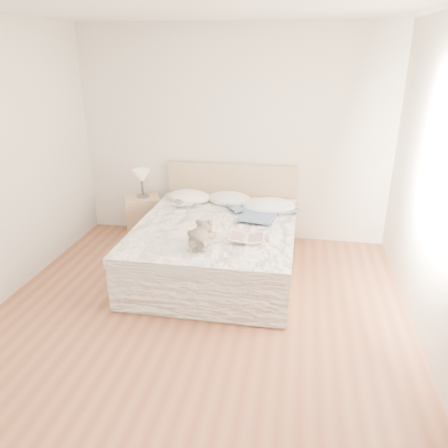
{
  "coord_description": "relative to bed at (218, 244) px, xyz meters",
  "views": [
    {
      "loc": [
        0.87,
        -3.28,
        2.37
      ],
      "look_at": [
        0.1,
        1.05,
        0.62
      ],
      "focal_mm": 35.0,
      "sensor_mm": 36.0,
      "label": 1
    }
  ],
  "objects": [
    {
      "name": "pillow_right",
      "position": [
        0.54,
        0.47,
        0.33
      ],
      "size": [
        0.68,
        0.52,
        0.19
      ],
      "primitive_type": "ellipsoid",
      "rotation": [
        0.0,
        0.0,
        0.13
      ],
      "color": "white",
      "rests_on": "bed"
    },
    {
      "name": "floor",
      "position": [
        0.0,
        -1.19,
        -0.31
      ],
      "size": [
        4.0,
        4.5,
        0.0
      ],
      "primitive_type": "cube",
      "color": "brown",
      "rests_on": "ground"
    },
    {
      "name": "bed",
      "position": [
        0.0,
        0.0,
        0.0
      ],
      "size": [
        1.72,
        2.14,
        1.0
      ],
      "color": "tan",
      "rests_on": "floor"
    },
    {
      "name": "blouse",
      "position": [
        0.45,
        0.21,
        0.32
      ],
      "size": [
        0.7,
        0.73,
        0.02
      ],
      "primitive_type": null,
      "rotation": [
        0.0,
        0.0,
        -0.18
      ],
      "color": "#395074",
      "rests_on": "bed"
    },
    {
      "name": "nightstand",
      "position": [
        -1.18,
        0.78,
        -0.03
      ],
      "size": [
        0.57,
        0.55,
        0.56
      ],
      "primitive_type": "cube",
      "rotation": [
        0.0,
        0.0,
        0.41
      ],
      "color": "tan",
      "rests_on": "floor"
    },
    {
      "name": "wall_back",
      "position": [
        0.0,
        1.06,
        1.04
      ],
      "size": [
        4.0,
        0.02,
        2.7
      ],
      "primitive_type": "cube",
      "color": "silver",
      "rests_on": "ground"
    },
    {
      "name": "pillow_left",
      "position": [
        -0.49,
        0.65,
        0.33
      ],
      "size": [
        0.6,
        0.46,
        0.16
      ],
      "primitive_type": "ellipsoid",
      "rotation": [
        0.0,
        0.0,
        -0.15
      ],
      "color": "white",
      "rests_on": "bed"
    },
    {
      "name": "table_lamp",
      "position": [
        -1.16,
        0.79,
        0.52
      ],
      "size": [
        0.27,
        0.27,
        0.36
      ],
      "color": "#4F4844",
      "rests_on": "nightstand"
    },
    {
      "name": "wall_front",
      "position": [
        0.0,
        -3.44,
        1.04
      ],
      "size": [
        4.0,
        0.02,
        2.7
      ],
      "primitive_type": "cube",
      "color": "silver",
      "rests_on": "ground"
    },
    {
      "name": "pillow_middle",
      "position": [
        0.04,
        0.65,
        0.33
      ],
      "size": [
        0.67,
        0.56,
        0.17
      ],
      "primitive_type": "ellipsoid",
      "rotation": [
        0.0,
        0.0,
        -0.29
      ],
      "color": "silver",
      "rests_on": "bed"
    },
    {
      "name": "photo_book",
      "position": [
        -0.5,
        0.42,
        0.32
      ],
      "size": [
        0.29,
        0.22,
        0.02
      ],
      "primitive_type": "cube",
      "rotation": [
        0.0,
        0.0,
        -0.09
      ],
      "color": "silver",
      "rests_on": "bed"
    },
    {
      "name": "teddy_bear",
      "position": [
        -0.04,
        -0.73,
        0.34
      ],
      "size": [
        0.27,
        0.37,
        0.19
      ],
      "primitive_type": null,
      "rotation": [
        0.0,
        0.0,
        0.04
      ],
      "color": "#62574D",
      "rests_on": "bed"
    },
    {
      "name": "window",
      "position": [
        1.99,
        -0.89,
        1.14
      ],
      "size": [
        0.02,
        1.3,
        1.1
      ],
      "primitive_type": "cube",
      "color": "white",
      "rests_on": "wall_right"
    },
    {
      "name": "childrens_book",
      "position": [
        0.4,
        -0.5,
        0.32
      ],
      "size": [
        0.39,
        0.28,
        0.02
      ],
      "primitive_type": "cube",
      "rotation": [
        0.0,
        0.0,
        0.08
      ],
      "color": "#FCF1C8",
      "rests_on": "bed"
    }
  ]
}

